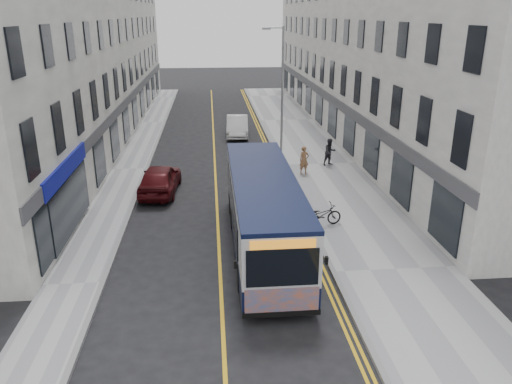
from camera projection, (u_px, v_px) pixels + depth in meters
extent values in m
plane|color=black|center=(220.00, 263.00, 18.45)|extent=(140.00, 140.00, 0.00)
cube|color=#99999C|center=(318.00, 165.00, 30.21)|extent=(4.50, 64.00, 0.12)
cube|color=#99999C|center=(130.00, 170.00, 29.24)|extent=(2.00, 64.00, 0.12)
cube|color=slate|center=(282.00, 165.00, 30.01)|extent=(0.18, 64.00, 0.13)
cube|color=slate|center=(147.00, 169.00, 29.33)|extent=(0.18, 64.00, 0.13)
cube|color=gold|center=(215.00, 168.00, 29.69)|extent=(0.12, 64.00, 0.01)
cube|color=gold|center=(274.00, 167.00, 30.00)|extent=(0.10, 64.00, 0.01)
cube|color=gold|center=(277.00, 167.00, 30.01)|extent=(0.10, 64.00, 0.01)
cube|color=white|center=(366.00, 45.00, 36.91)|extent=(6.00, 46.00, 13.00)
cube|color=white|center=(83.00, 46.00, 35.15)|extent=(6.00, 46.00, 13.00)
cylinder|color=gray|center=(282.00, 95.00, 30.58)|extent=(0.14, 0.14, 8.00)
cylinder|color=gray|center=(275.00, 28.00, 29.21)|extent=(1.00, 0.08, 0.08)
cube|color=gray|center=(266.00, 29.00, 29.18)|extent=(0.50, 0.18, 0.12)
cube|color=black|center=(263.00, 231.00, 19.35)|extent=(2.32, 10.23, 0.84)
cube|color=silver|center=(264.00, 201.00, 18.93)|extent=(2.32, 10.23, 1.67)
cube|color=black|center=(264.00, 178.00, 18.62)|extent=(2.34, 10.23, 0.15)
cube|color=black|center=(232.00, 201.00, 19.41)|extent=(0.04, 8.00, 1.07)
cube|color=black|center=(292.00, 199.00, 19.62)|extent=(0.04, 8.00, 1.07)
cube|color=black|center=(283.00, 268.00, 14.15)|extent=(2.09, 0.04, 1.16)
cube|color=#E15913|center=(282.00, 302.00, 14.53)|extent=(2.19, 0.04, 0.88)
cube|color=orange|center=(283.00, 244.00, 13.89)|extent=(1.86, 0.04, 0.26)
cylinder|color=black|center=(241.00, 278.00, 16.48)|extent=(0.26, 0.93, 0.93)
cylinder|color=black|center=(304.00, 275.00, 16.66)|extent=(0.26, 0.93, 0.93)
cylinder|color=black|center=(234.00, 218.00, 21.28)|extent=(0.26, 0.93, 0.93)
cylinder|color=black|center=(283.00, 217.00, 21.46)|extent=(0.26, 0.93, 0.93)
cylinder|color=black|center=(232.00, 204.00, 22.84)|extent=(0.26, 0.93, 0.93)
cylinder|color=black|center=(277.00, 203.00, 23.02)|extent=(0.26, 0.93, 0.93)
imported|color=black|center=(321.00, 215.00, 21.27)|extent=(1.91, 0.94, 0.96)
imported|color=#8D6140|center=(304.00, 160.00, 28.06)|extent=(0.65, 0.50, 1.58)
imported|color=black|center=(330.00, 152.00, 29.68)|extent=(0.93, 0.82, 1.60)
imported|color=silver|center=(237.00, 126.00, 37.32)|extent=(1.79, 4.53, 1.47)
imported|color=#480C0F|center=(160.00, 179.00, 25.42)|extent=(2.11, 4.53, 1.50)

